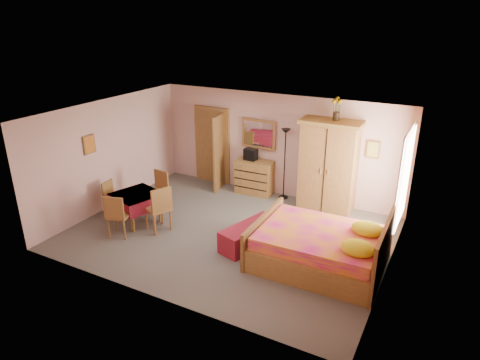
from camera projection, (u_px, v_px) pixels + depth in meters
The scene contains 23 objects.
floor at pixel (229, 233), 9.20m from camera, with size 6.50×6.50×0.00m, color slate.
ceiling at pixel (228, 114), 8.25m from camera, with size 6.50×6.50×0.00m, color brown.
wall_back at pixel (277, 146), 10.78m from camera, with size 6.50×0.10×2.60m, color #DAA89E.
wall_front at pixel (150, 228), 6.67m from camera, with size 6.50×0.10×2.60m, color #DAA89E.
wall_left at pixel (110, 154), 10.14m from camera, with size 0.10×5.00×2.60m, color #DAA89E.
wall_right at pixel (394, 209), 7.31m from camera, with size 0.10×5.00×2.60m, color #DAA89E.
doorway at pixel (213, 146), 11.68m from camera, with size 1.06×0.12×2.15m, color #9E6B35.
window at pixel (404, 178), 8.25m from camera, with size 0.08×1.40×1.95m, color white.
picture_left at pixel (89, 144), 9.49m from camera, with size 0.04×0.32×0.42m, color orange.
picture_back at pixel (373, 150), 9.64m from camera, with size 0.30×0.04×0.40m, color #D8BF59.
chest_of_drawers at pixel (254, 177), 11.09m from camera, with size 0.95×0.47×0.89m, color #A27037.
wall_mirror at pixel (259, 134), 10.85m from camera, with size 0.95×0.05×0.75m, color white.
stereo at pixel (251, 154), 10.95m from camera, with size 0.32×0.23×0.29m, color black.
floor_lamp at pixel (285, 164), 10.63m from camera, with size 0.23×0.23×1.81m, color black.
wardrobe at pixel (328, 166), 9.97m from camera, with size 1.39×0.72×2.18m, color #AA7139.
sunflower_vase at pixel (337, 109), 9.46m from camera, with size 0.21×0.21×0.53m, color gold.
bed at pixel (320, 238), 7.90m from camera, with size 2.39×1.88×1.11m, color #E2168C.
bench at pixel (250, 235), 8.67m from camera, with size 0.50×1.36×0.45m, color maroon.
dining_table at pixel (138, 208), 9.59m from camera, with size 0.94×0.94×0.69m, color maroon.
chair_south at pixel (119, 215), 8.97m from camera, with size 0.43×0.43×0.96m, color olive.
chair_north at pixel (156, 192), 10.13m from camera, with size 0.43×0.43×0.94m, color #AF713B.
chair_west at pixel (115, 199), 9.84m from camera, with size 0.38×0.38×0.84m, color #B16D3B.
chair_east at pixel (158, 208), 9.19m from camera, with size 0.47×0.47×1.04m, color #A86A39.
Camera 1 is at (4.02, -7.08, 4.45)m, focal length 32.00 mm.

